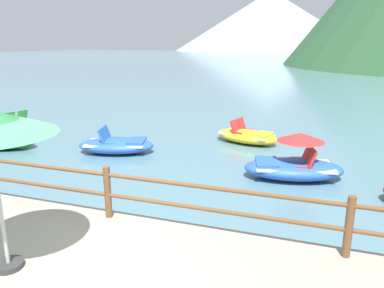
{
  "coord_description": "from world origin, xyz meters",
  "views": [
    {
      "loc": [
        3.4,
        -3.79,
        3.45
      ],
      "look_at": [
        0.4,
        5.0,
        0.9
      ],
      "focal_mm": 34.98,
      "sensor_mm": 36.0,
      "label": 1
    }
  ],
  "objects_px": {
    "pedal_boat_0": "(12,124)",
    "pedal_boat_6": "(117,145)",
    "pedal_boat_4": "(247,136)",
    "pedal_boat_5": "(294,164)"
  },
  "relations": [
    {
      "from": "pedal_boat_0",
      "to": "pedal_boat_5",
      "type": "relative_size",
      "value": 0.94
    },
    {
      "from": "pedal_boat_5",
      "to": "pedal_boat_6",
      "type": "relative_size",
      "value": 1.04
    },
    {
      "from": "pedal_boat_0",
      "to": "pedal_boat_4",
      "type": "height_order",
      "value": "pedal_boat_0"
    },
    {
      "from": "pedal_boat_6",
      "to": "pedal_boat_0",
      "type": "bearing_deg",
      "value": 165.22
    },
    {
      "from": "pedal_boat_0",
      "to": "pedal_boat_6",
      "type": "bearing_deg",
      "value": -14.78
    },
    {
      "from": "pedal_boat_0",
      "to": "pedal_boat_6",
      "type": "xyz_separation_m",
      "value": [
        5.63,
        -1.49,
        -0.0
      ]
    },
    {
      "from": "pedal_boat_0",
      "to": "pedal_boat_5",
      "type": "distance_m",
      "value": 11.36
    },
    {
      "from": "pedal_boat_4",
      "to": "pedal_boat_6",
      "type": "relative_size",
      "value": 0.96
    },
    {
      "from": "pedal_boat_4",
      "to": "pedal_boat_6",
      "type": "height_order",
      "value": "pedal_boat_6"
    },
    {
      "from": "pedal_boat_4",
      "to": "pedal_boat_5",
      "type": "relative_size",
      "value": 0.92
    }
  ]
}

